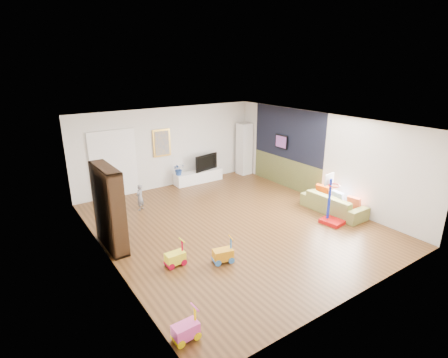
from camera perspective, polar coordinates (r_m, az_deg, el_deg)
floor at (r=9.41m, az=1.39°, el=-7.30°), size 6.50×7.50×0.00m
ceiling at (r=8.59m, az=1.53°, el=9.15°), size 6.50×7.50×0.00m
wall_back at (r=12.04m, az=-9.07°, el=5.09°), size 6.50×0.00×2.70m
wall_front at (r=6.47m, az=21.43°, el=-7.97°), size 6.50×0.00×2.70m
wall_left at (r=7.59m, az=-18.93°, el=-3.76°), size 0.00×7.50×2.70m
wall_right at (r=11.05m, az=15.29°, el=3.46°), size 0.00×7.50×2.70m
navy_accent at (r=11.86m, az=10.32°, el=7.29°), size 0.01×3.20×1.70m
olive_wainscot at (r=12.19m, az=9.95°, el=1.06°), size 0.01×3.20×1.00m
doorway at (r=11.42m, az=-17.52°, el=2.17°), size 1.45×0.06×2.10m
painting_back at (r=11.85m, az=-10.13°, el=5.82°), size 0.62×0.06×0.92m
artwork_right at (r=12.01m, az=9.34°, el=6.03°), size 0.04×0.56×0.46m
media_console at (r=12.55m, az=-4.21°, el=0.40°), size 1.78×0.45×0.42m
tall_cabinet at (r=13.32m, az=3.30°, el=4.93°), size 0.48×0.48×1.95m
bookshelf at (r=8.32m, az=-18.28°, el=-4.51°), size 0.37×1.34×1.95m
sofa at (r=10.46m, az=17.42°, el=-3.82°), size 0.77×1.89×0.55m
basketball_hoop at (r=9.60m, az=17.59°, el=-3.25°), size 0.54×0.62×1.36m
ride_on_yellow at (r=7.57m, az=-8.01°, el=-11.99°), size 0.42×0.26×0.55m
ride_on_orange at (r=7.60m, az=-0.17°, el=-11.59°), size 0.47×0.36×0.57m
ride_on_pink at (r=5.83m, az=-6.30°, el=-22.67°), size 0.41×0.26×0.54m
child at (r=10.40m, az=-13.57°, el=-2.92°), size 0.34×0.32×0.78m
tv at (r=12.54m, az=-3.20°, el=2.81°), size 1.02×0.36×0.58m
vase_plant at (r=12.05m, az=-7.41°, el=1.62°), size 0.38×0.33×0.42m
pillow_left at (r=10.24m, az=20.46°, el=-3.68°), size 0.15×0.37×0.36m
pillow_center at (r=10.49m, az=18.15°, el=-2.90°), size 0.13×0.39×0.38m
pillow_right at (r=10.83m, az=15.87°, el=-2.00°), size 0.20×0.43×0.42m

